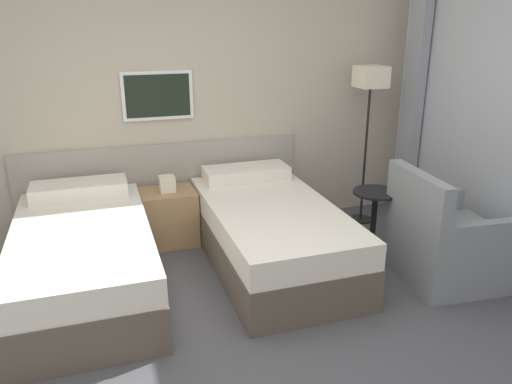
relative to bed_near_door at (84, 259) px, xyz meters
The scene contains 8 objects.
ground_plane 1.61m from the bed_near_door, 49.51° to the right, with size 16.00×16.00×0.00m, color #47474C.
wall_headboard 1.76m from the bed_near_door, 45.06° to the left, with size 10.00×0.10×2.70m.
bed_near_door is the anchor object (origin of this frame).
bed_near_window 1.51m from the bed_near_door, ahead, with size 1.00×1.92×0.67m.
nightstand 1.03m from the bed_near_door, 42.84° to the left, with size 0.50×0.41×0.65m.
floor_lamp 3.01m from the bed_near_door, 12.76° to the left, with size 0.27×0.27×1.58m.
side_table 2.41m from the bed_near_door, ahead, with size 0.39×0.39×0.61m.
armchair 2.84m from the bed_near_door, 13.60° to the right, with size 0.81×0.85×0.91m.
Camera 1 is at (-0.85, -2.44, 2.02)m, focal length 35.00 mm.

